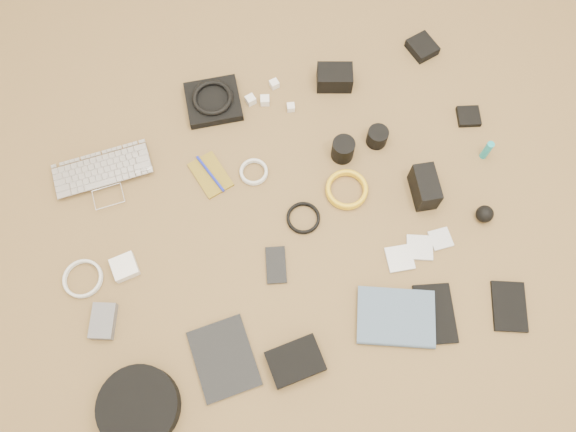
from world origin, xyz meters
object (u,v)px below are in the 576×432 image
object	(u,v)px
phone	(276,265)
headphone_case	(139,407)
paperback	(396,346)
dslr_camera	(335,78)
laptop	(106,182)
tablet	(224,358)

from	to	relation	value
phone	headphone_case	xyz separation A→B (m)	(-0.48, -0.28, 0.03)
phone	paperback	bearing A→B (deg)	-38.93
dslr_camera	headphone_case	world-z (taller)	dslr_camera
phone	dslr_camera	bearing A→B (deg)	69.60
laptop	paperback	size ratio (longest dim) A/B	1.38
dslr_camera	headphone_case	distance (m)	1.22
dslr_camera	paperback	distance (m)	0.92
dslr_camera	paperback	world-z (taller)	dslr_camera
paperback	dslr_camera	bearing A→B (deg)	13.44
laptop	phone	size ratio (longest dim) A/B	2.70
headphone_case	dslr_camera	bearing A→B (deg)	44.17
laptop	dslr_camera	bearing A→B (deg)	8.95
tablet	headphone_case	bearing A→B (deg)	-169.34
tablet	phone	xyz separation A→B (m)	(0.23, 0.22, -0.00)
phone	paperback	xyz separation A→B (m)	(0.26, -0.34, 0.01)
headphone_case	paperback	distance (m)	0.75
laptop	tablet	size ratio (longest dim) A/B	1.46
laptop	headphone_case	size ratio (longest dim) A/B	1.40
tablet	phone	world-z (taller)	same
laptop	tablet	xyz separation A→B (m)	(0.22, -0.65, -0.01)
headphone_case	laptop	bearing A→B (deg)	86.72
headphone_case	paperback	bearing A→B (deg)	-4.81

